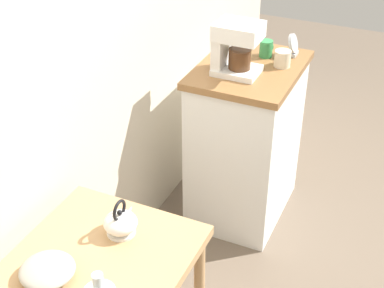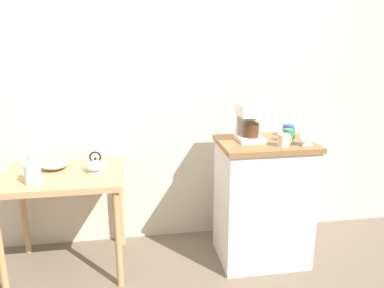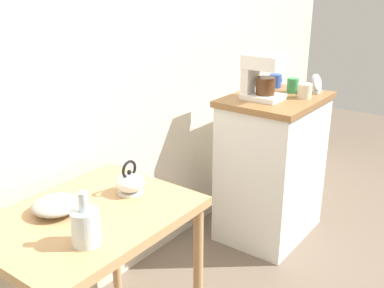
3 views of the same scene
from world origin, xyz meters
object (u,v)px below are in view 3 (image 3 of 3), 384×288
at_px(mug_tall_green, 293,85).
at_px(table_clock, 317,84).
at_px(glass_carafe_vase, 86,226).
at_px(coffee_maker, 261,75).
at_px(bowl_stoneware, 56,205).
at_px(mug_blue, 275,81).
at_px(mug_small_cream, 305,91).
at_px(teakettle, 130,182).

distance_m(mug_tall_green, table_clock, 0.14).
xyz_separation_m(glass_carafe_vase, coffee_maker, (1.45, 0.13, 0.26)).
bearing_deg(bowl_stoneware, mug_blue, -2.24).
bearing_deg(table_clock, mug_tall_green, 121.59).
xyz_separation_m(glass_carafe_vase, mug_tall_green, (1.70, 0.04, 0.16)).
height_order(bowl_stoneware, mug_blue, mug_blue).
xyz_separation_m(mug_small_cream, table_clock, (0.16, -0.01, 0.01)).
xyz_separation_m(coffee_maker, mug_small_cream, (0.17, -0.20, -0.10)).
bearing_deg(glass_carafe_vase, mug_small_cream, -2.44).
distance_m(glass_carafe_vase, mug_small_cream, 1.63).
bearing_deg(coffee_maker, mug_blue, 10.96).
xyz_separation_m(mug_small_cream, mug_tall_green, (0.08, 0.11, 0.00)).
relative_size(teakettle, table_clock, 1.32).
relative_size(mug_tall_green, table_clock, 0.76).
bearing_deg(teakettle, coffee_maker, -1.02).
bearing_deg(teakettle, bowl_stoneware, 159.90).
distance_m(bowl_stoneware, teakettle, 0.32).
bearing_deg(coffee_maker, glass_carafe_vase, -174.74).
bearing_deg(coffee_maker, mug_tall_green, -19.16).
xyz_separation_m(coffee_maker, mug_tall_green, (0.25, -0.09, -0.10)).
distance_m(bowl_stoneware, mug_blue, 1.70).
relative_size(glass_carafe_vase, mug_blue, 2.31).
relative_size(bowl_stoneware, table_clock, 1.60).
distance_m(mug_tall_green, mug_blue, 0.16).
height_order(bowl_stoneware, mug_small_cream, mug_small_cream).
relative_size(bowl_stoneware, coffee_maker, 0.72).
bearing_deg(glass_carafe_vase, mug_blue, 6.30).
relative_size(teakettle, mug_blue, 1.83).
bearing_deg(bowl_stoneware, glass_carafe_vase, -106.15).
relative_size(coffee_maker, table_clock, 2.22).
height_order(bowl_stoneware, mug_tall_green, mug_tall_green).
bearing_deg(table_clock, bowl_stoneware, 168.75).
distance_m(teakettle, coffee_maker, 1.11).
bearing_deg(bowl_stoneware, mug_tall_green, -7.58).
xyz_separation_m(bowl_stoneware, mug_blue, (1.69, -0.07, 0.20)).
height_order(teakettle, mug_tall_green, mug_tall_green).
xyz_separation_m(mug_tall_green, table_clock, (0.07, -0.12, 0.01)).
height_order(teakettle, mug_small_cream, mug_small_cream).
relative_size(bowl_stoneware, mug_small_cream, 2.08).
relative_size(glass_carafe_vase, coffee_maker, 0.75).
bearing_deg(bowl_stoneware, mug_small_cream, -12.06).
xyz_separation_m(bowl_stoneware, glass_carafe_vase, (-0.08, -0.26, 0.04)).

